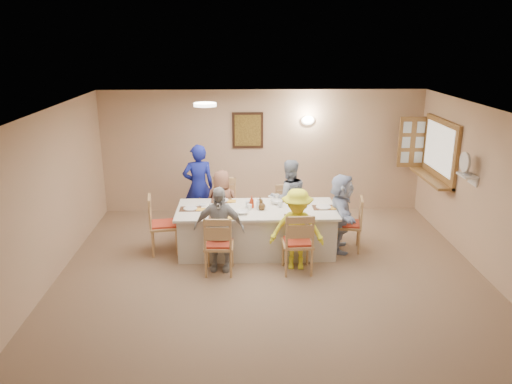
{
  "coord_description": "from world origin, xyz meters",
  "views": [
    {
      "loc": [
        -0.45,
        -6.42,
        3.5
      ],
      "look_at": [
        -0.2,
        1.4,
        1.05
      ],
      "focal_mm": 35.0,
      "sensor_mm": 36.0,
      "label": 1
    }
  ],
  "objects_px": {
    "chair_back_right": "(288,210)",
    "diner_back_right": "(289,198)",
    "dining_table": "(257,230)",
    "caregiver": "(199,187)",
    "serving_hatch": "(440,150)",
    "chair_front_right": "(297,242)",
    "desk_fan": "(467,166)",
    "diner_right_end": "(341,213)",
    "condiment_ketchup": "(252,202)",
    "diner_front_left": "(219,229)",
    "chair_left_end": "(164,224)",
    "diner_front_right": "(297,229)",
    "chair_back_left": "(222,207)",
    "chair_front_left": "(219,244)",
    "chair_right_end": "(348,224)",
    "diner_back_left": "(222,204)"
  },
  "relations": [
    {
      "from": "chair_back_right",
      "to": "diner_front_left",
      "type": "xyz_separation_m",
      "value": [
        -1.2,
        -1.48,
        0.23
      ]
    },
    {
      "from": "chair_left_end",
      "to": "desk_fan",
      "type": "bearing_deg",
      "value": -103.1
    },
    {
      "from": "serving_hatch",
      "to": "chair_front_right",
      "type": "xyz_separation_m",
      "value": [
        -2.8,
        -1.79,
        -1.01
      ]
    },
    {
      "from": "desk_fan",
      "to": "diner_right_end",
      "type": "distance_m",
      "value": 2.1
    },
    {
      "from": "chair_right_end",
      "to": "diner_front_left",
      "type": "distance_m",
      "value": 2.26
    },
    {
      "from": "desk_fan",
      "to": "diner_front_left",
      "type": "distance_m",
      "value": 4.0
    },
    {
      "from": "diner_back_left",
      "to": "chair_back_right",
      "type": "bearing_deg",
      "value": -168.06
    },
    {
      "from": "dining_table",
      "to": "diner_back_right",
      "type": "bearing_deg",
      "value": 48.58
    },
    {
      "from": "dining_table",
      "to": "diner_front_left",
      "type": "bearing_deg",
      "value": -131.42
    },
    {
      "from": "diner_front_left",
      "to": "caregiver",
      "type": "bearing_deg",
      "value": 111.77
    },
    {
      "from": "chair_left_end",
      "to": "caregiver",
      "type": "distance_m",
      "value": 1.29
    },
    {
      "from": "chair_back_right",
      "to": "diner_back_right",
      "type": "bearing_deg",
      "value": -98.48
    },
    {
      "from": "diner_back_right",
      "to": "chair_back_left",
      "type": "bearing_deg",
      "value": -15.66
    },
    {
      "from": "diner_front_right",
      "to": "condiment_ketchup",
      "type": "xyz_separation_m",
      "value": [
        -0.68,
        0.71,
        0.21
      ]
    },
    {
      "from": "dining_table",
      "to": "chair_front_left",
      "type": "bearing_deg",
      "value": -126.87
    },
    {
      "from": "chair_back_right",
      "to": "condiment_ketchup",
      "type": "xyz_separation_m",
      "value": [
        -0.68,
        -0.77,
        0.42
      ]
    },
    {
      "from": "desk_fan",
      "to": "condiment_ketchup",
      "type": "xyz_separation_m",
      "value": [
        -3.37,
        0.39,
        -0.69
      ]
    },
    {
      "from": "chair_left_end",
      "to": "caregiver",
      "type": "relative_size",
      "value": 0.62
    },
    {
      "from": "serving_hatch",
      "to": "dining_table",
      "type": "relative_size",
      "value": 0.57
    },
    {
      "from": "chair_back_right",
      "to": "diner_right_end",
      "type": "relative_size",
      "value": 0.66
    },
    {
      "from": "chair_left_end",
      "to": "caregiver",
      "type": "bearing_deg",
      "value": -32.34
    },
    {
      "from": "diner_back_left",
      "to": "condiment_ketchup",
      "type": "xyz_separation_m",
      "value": [
        0.52,
        -0.65,
        0.25
      ]
    },
    {
      "from": "desk_fan",
      "to": "chair_front_right",
      "type": "xyz_separation_m",
      "value": [
        -2.69,
        -0.44,
        -1.06
      ]
    },
    {
      "from": "chair_left_end",
      "to": "diner_front_left",
      "type": "bearing_deg",
      "value": -134.44
    },
    {
      "from": "diner_back_right",
      "to": "diner_front_left",
      "type": "bearing_deg",
      "value": 38.63
    },
    {
      "from": "diner_back_left",
      "to": "diner_front_right",
      "type": "xyz_separation_m",
      "value": [
        1.2,
        -1.36,
        0.03
      ]
    },
    {
      "from": "diner_back_right",
      "to": "condiment_ketchup",
      "type": "xyz_separation_m",
      "value": [
        -0.68,
        -0.65,
        0.15
      ]
    },
    {
      "from": "caregiver",
      "to": "serving_hatch",
      "type": "bearing_deg",
      "value": 166.98
    },
    {
      "from": "desk_fan",
      "to": "dining_table",
      "type": "height_order",
      "value": "desk_fan"
    },
    {
      "from": "chair_front_right",
      "to": "serving_hatch",
      "type": "bearing_deg",
      "value": -149.61
    },
    {
      "from": "desk_fan",
      "to": "diner_front_left",
      "type": "xyz_separation_m",
      "value": [
        -3.89,
        -0.32,
        -0.88
      ]
    },
    {
      "from": "chair_back_right",
      "to": "diner_right_end",
      "type": "bearing_deg",
      "value": -52.77
    },
    {
      "from": "dining_table",
      "to": "diner_front_left",
      "type": "xyz_separation_m",
      "value": [
        -0.6,
        -0.68,
        0.29
      ]
    },
    {
      "from": "dining_table",
      "to": "diner_front_right",
      "type": "bearing_deg",
      "value": -48.58
    },
    {
      "from": "chair_back_left",
      "to": "chair_right_end",
      "type": "height_order",
      "value": "chair_back_left"
    },
    {
      "from": "desk_fan",
      "to": "chair_right_end",
      "type": "relative_size",
      "value": 0.32
    },
    {
      "from": "chair_back_left",
      "to": "chair_back_right",
      "type": "height_order",
      "value": "chair_back_left"
    },
    {
      "from": "serving_hatch",
      "to": "diner_back_right",
      "type": "xyz_separation_m",
      "value": [
        -2.8,
        -0.31,
        -0.79
      ]
    },
    {
      "from": "serving_hatch",
      "to": "diner_front_left",
      "type": "bearing_deg",
      "value": -157.35
    },
    {
      "from": "chair_left_end",
      "to": "diner_back_right",
      "type": "distance_m",
      "value": 2.26
    },
    {
      "from": "chair_back_right",
      "to": "diner_front_right",
      "type": "distance_m",
      "value": 1.49
    },
    {
      "from": "serving_hatch",
      "to": "chair_left_end",
      "type": "relative_size",
      "value": 1.5
    },
    {
      "from": "chair_back_left",
      "to": "diner_front_right",
      "type": "distance_m",
      "value": 1.91
    },
    {
      "from": "chair_back_right",
      "to": "chair_front_left",
      "type": "distance_m",
      "value": 2.0
    },
    {
      "from": "diner_front_left",
      "to": "diner_right_end",
      "type": "relative_size",
      "value": 1.01
    },
    {
      "from": "desk_fan",
      "to": "diner_back_right",
      "type": "distance_m",
      "value": 3.0
    },
    {
      "from": "diner_back_right",
      "to": "chair_left_end",
      "type": "bearing_deg",
      "value": 7.6
    },
    {
      "from": "chair_front_left",
      "to": "diner_front_right",
      "type": "relative_size",
      "value": 0.74
    },
    {
      "from": "desk_fan",
      "to": "chair_left_end",
      "type": "distance_m",
      "value": 4.97
    },
    {
      "from": "chair_back_right",
      "to": "diner_back_right",
      "type": "distance_m",
      "value": 0.29
    }
  ]
}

